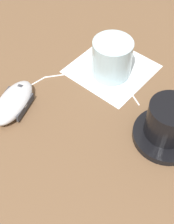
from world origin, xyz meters
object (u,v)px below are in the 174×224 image
at_px(saucer, 165,135).
at_px(computer_mouse, 13,102).
at_px(coffee_cup, 170,119).
at_px(drinking_glass, 112,58).

relative_size(saucer, computer_mouse, 0.95).
relative_size(coffee_cup, drinking_glass, 1.30).
bearing_deg(drinking_glass, computer_mouse, 84.87).
bearing_deg(saucer, coffee_cup, -39.31).
distance_m(saucer, computer_mouse, 0.29).
bearing_deg(computer_mouse, coffee_cup, -134.02).
height_order(saucer, drinking_glass, drinking_glass).
distance_m(coffee_cup, computer_mouse, 0.29).
height_order(coffee_cup, drinking_glass, drinking_glass).
xyz_separation_m(saucer, computer_mouse, (0.21, 0.21, 0.01)).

